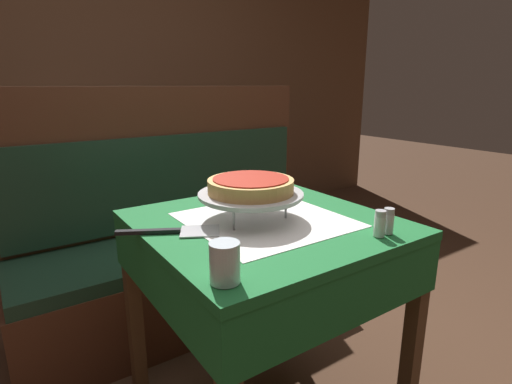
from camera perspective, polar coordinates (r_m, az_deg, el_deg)
dining_table_front at (r=1.35m, az=1.32°, el=-8.66°), size 0.77×0.77×0.77m
dining_table_rear at (r=2.89m, az=-23.59°, el=3.11°), size 0.70×0.70×0.77m
booth_bench at (r=2.14m, az=-10.33°, el=-9.08°), size 1.63×0.53×1.19m
back_wall_panel at (r=3.34m, az=-22.49°, el=13.96°), size 6.00×0.04×2.40m
pizza_pan_stand at (r=1.29m, az=-0.75°, el=-0.50°), size 0.34×0.34×0.09m
deep_dish_pizza at (r=1.28m, az=-0.75°, el=0.97°), size 0.28×0.28×0.05m
pizza_server at (r=1.22m, az=-11.62°, el=-5.52°), size 0.30×0.20×0.01m
water_glass_near at (r=0.90m, az=-4.49°, el=-10.00°), size 0.07×0.07×0.09m
salt_shaker at (r=1.21m, az=17.27°, el=-4.33°), size 0.03×0.03×0.08m
pepper_shaker at (r=1.24m, az=18.41°, el=-3.97°), size 0.03×0.03×0.08m
condiment_caddy at (r=2.80m, az=-22.33°, el=5.89°), size 0.14×0.14×0.17m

